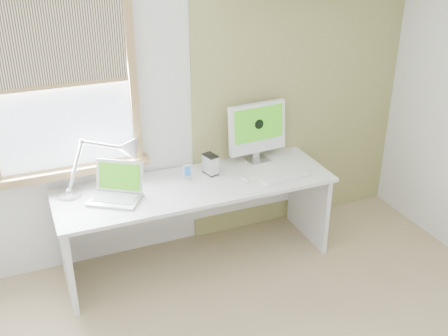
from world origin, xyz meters
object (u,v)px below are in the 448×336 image
desk_lamp (120,157)px  laptop (117,189)px  desk (194,202)px  imac (257,129)px  external_drive (210,164)px

desk_lamp → laptop: (-0.09, -0.22, -0.16)m
desk → imac: size_ratio=4.20×
laptop → imac: bearing=9.3°
desk_lamp → imac: 1.17m
desk_lamp → external_drive: size_ratio=4.60×
external_drive → imac: 0.51m
external_drive → imac: (0.46, 0.10, 0.20)m
desk → imac: 0.82m
desk → laptop: bearing=-176.6°
desk_lamp → laptop: size_ratio=1.64×
external_drive → desk: bearing=-159.2°
desk → desk_lamp: desk_lamp is taller
desk → laptop: 0.67m
laptop → desk: bearing=3.4°
desk_lamp → external_drive: bearing=-9.5°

